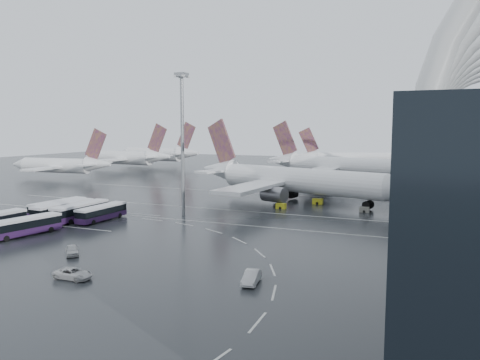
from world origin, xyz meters
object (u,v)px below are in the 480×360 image
at_px(jet_remote_far, 158,154).
at_px(bus_row_far_c, 24,226).
at_px(van_curve_a, 73,274).
at_px(gse_cart_belly_c, 281,206).
at_px(jet_remote_west, 62,166).
at_px(van_curve_c, 252,277).
at_px(bus_row_near_b, 63,210).
at_px(airliner_gate_b, 342,167).
at_px(van_curve_b, 72,250).
at_px(gse_cart_belly_e, 318,201).
at_px(gse_cart_belly_d, 364,210).
at_px(jet_remote_mid, 128,158).
at_px(bus_row_near_d, 102,212).
at_px(airliner_main, 290,180).
at_px(airliner_gate_c, 352,159).
at_px(floodlight_mast, 182,127).
at_px(bus_row_near_a, 58,207).
at_px(bus_row_near_c, 80,211).

height_order(jet_remote_far, bus_row_far_c, jet_remote_far).
height_order(van_curve_a, gse_cart_belly_c, van_curve_a).
distance_m(jet_remote_west, bus_row_far_c, 94.74).
bearing_deg(van_curve_c, gse_cart_belly_c, 94.95).
distance_m(jet_remote_far, bus_row_near_b, 134.75).
bearing_deg(van_curve_a, jet_remote_far, 28.44).
bearing_deg(airliner_gate_b, van_curve_b, -85.82).
bearing_deg(jet_remote_west, airliner_gate_b, -169.35).
bearing_deg(gse_cart_belly_e, gse_cart_belly_d, -29.73).
xyz_separation_m(van_curve_a, gse_cart_belly_e, (14.26, 67.22, -0.02)).
bearing_deg(jet_remote_mid, bus_row_near_d, 127.24).
distance_m(airliner_main, airliner_gate_c, 97.49).
bearing_deg(airliner_gate_c, gse_cart_belly_d, -99.82).
xyz_separation_m(airliner_gate_b, gse_cart_belly_d, (15.23, -54.84, -4.68)).
height_order(bus_row_near_b, bus_row_far_c, bus_row_near_b).
distance_m(van_curve_a, floodlight_mast, 46.29).
bearing_deg(airliner_main, van_curve_c, -59.78).
relative_size(bus_row_near_b, gse_cart_belly_e, 5.72).
bearing_deg(floodlight_mast, van_curve_a, -78.58).
height_order(bus_row_near_d, floodlight_mast, floodlight_mast).
distance_m(jet_remote_far, floodlight_mast, 133.94).
bearing_deg(bus_row_near_b, bus_row_far_c, -158.20).
xyz_separation_m(van_curve_c, gse_cart_belly_c, (-12.60, 50.60, -0.16)).
relative_size(van_curve_a, van_curve_c, 1.06).
bearing_deg(jet_remote_mid, bus_row_near_a, 122.25).
height_order(jet_remote_mid, van_curve_c, jet_remote_mid).
xyz_separation_m(airliner_gate_b, jet_remote_west, (-95.82, -27.67, -0.54)).
distance_m(bus_row_near_d, van_curve_c, 47.58).
distance_m(bus_row_near_b, bus_row_near_d, 8.26).
height_order(jet_remote_mid, jet_remote_far, jet_remote_far).
bearing_deg(van_curve_a, airliner_gate_b, -6.31).
xyz_separation_m(airliner_gate_b, jet_remote_mid, (-95.92, 11.59, -0.02)).
distance_m(airliner_main, van_curve_a, 70.06).
bearing_deg(gse_cart_belly_d, jet_remote_west, 166.25).
bearing_deg(van_curve_a, bus_row_near_c, 39.40).
distance_m(jet_remote_west, bus_row_near_b, 81.37).
bearing_deg(bus_row_near_b, jet_remote_far, 28.11).
bearing_deg(jet_remote_west, van_curve_c, 137.16).
height_order(airliner_gate_c, bus_row_near_b, airliner_gate_c).
bearing_deg(jet_remote_far, airliner_gate_c, -163.78).
height_order(airliner_gate_b, van_curve_c, airliner_gate_b).
xyz_separation_m(airliner_gate_c, bus_row_near_d, (-26.56, -136.49, -3.00)).
bearing_deg(gse_cart_belly_d, van_curve_b, -123.27).
bearing_deg(bus_row_near_c, bus_row_near_d, -75.29).
bearing_deg(bus_row_far_c, airliner_gate_b, -8.48).
height_order(airliner_gate_b, bus_row_near_c, airliner_gate_b).
distance_m(van_curve_c, floodlight_mast, 48.81).
distance_m(bus_row_near_b, gse_cart_belly_e, 57.68).
distance_m(jet_remote_west, bus_row_near_c, 83.35).
bearing_deg(bus_row_near_c, jet_remote_mid, 32.53).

